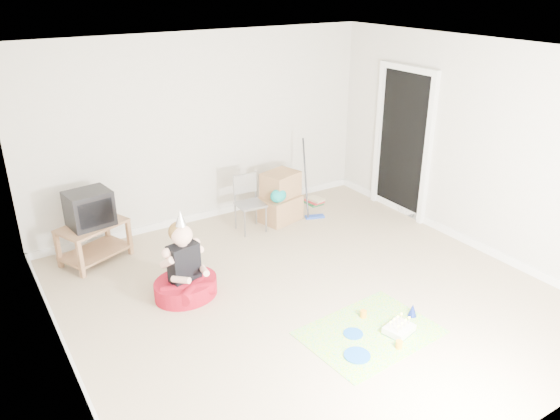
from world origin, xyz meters
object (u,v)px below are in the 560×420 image
folding_chair (250,204)px  birthday_cake (399,330)px  tv_stand (94,239)px  cardboard_boxes (280,198)px  crt_tv (89,208)px  seated_woman (185,278)px

folding_chair → birthday_cake: bearing=-88.4°
tv_stand → cardboard_boxes: (2.57, -0.19, 0.05)m
folding_chair → cardboard_boxes: size_ratio=1.13×
tv_stand → folding_chair: folding_chair is taller
crt_tv → folding_chair: (2.04, -0.27, -0.31)m
folding_chair → birthday_cake: folding_chair is taller
cardboard_boxes → tv_stand: bearing=175.8°
crt_tv → birthday_cake: crt_tv is taller
tv_stand → cardboard_boxes: cardboard_boxes is taller
tv_stand → crt_tv: 0.41m
cardboard_boxes → birthday_cake: 2.96m
birthday_cake → crt_tv: bearing=124.4°
tv_stand → crt_tv: size_ratio=1.83×
folding_chair → tv_stand: bearing=172.5°
cardboard_boxes → seated_woman: size_ratio=0.69×
cardboard_boxes → seated_woman: bearing=-149.5°
birthday_cake → seated_woman: bearing=130.4°
folding_chair → seated_woman: seated_woman is taller
cardboard_boxes → birthday_cake: size_ratio=2.18×
tv_stand → crt_tv: crt_tv is taller
crt_tv → seated_woman: 1.55m
seated_woman → birthday_cake: size_ratio=3.17×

